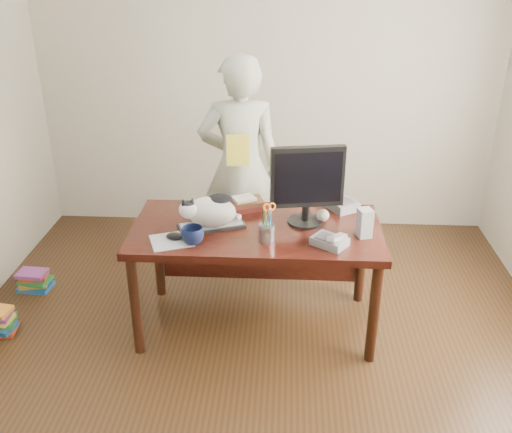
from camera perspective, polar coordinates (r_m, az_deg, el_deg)
The scene contains 17 objects.
room at distance 2.87m, azimuth -0.62°, elevation 4.31°, with size 4.50×4.50×4.50m.
desk at distance 3.80m, azimuth 0.11°, elevation -2.54°, with size 1.60×0.80×0.75m.
keyboard at distance 3.66m, azimuth -4.46°, elevation -0.92°, with size 0.45×0.30×0.03m.
cat at distance 3.61m, azimuth -4.72°, elevation 0.60°, with size 0.40×0.30×0.23m.
monitor at distance 3.60m, azimuth 5.15°, elevation 3.51°, with size 0.47×0.26×0.53m.
pen_cup at distance 3.46m, azimuth 1.11°, elevation -1.41°, with size 0.13×0.13×0.25m.
mousepad at distance 3.53m, azimuth -8.45°, elevation -2.41°, with size 0.31×0.30×0.01m.
mouse at distance 3.53m, azimuth -8.09°, elevation -1.95°, with size 0.13×0.11×0.04m.
coffee_mug at distance 3.46m, azimuth -6.35°, elevation -1.90°, with size 0.14×0.14×0.11m, color #0D1535.
phone at distance 3.46m, azimuth 7.44°, elevation -2.42°, with size 0.25×0.23×0.09m.
speaker at distance 3.57m, azimuth 10.80°, elevation -0.64°, with size 0.10×0.11×0.18m.
baseball at distance 3.75m, azimuth 6.69°, elevation 0.11°, with size 0.08×0.08×0.08m.
book_stack at distance 3.90m, azimuth -1.01°, elevation 1.29°, with size 0.28×0.25×0.09m.
calculator at distance 3.96m, azimuth 8.51°, elevation 1.25°, with size 0.26×0.28×0.07m.
person at distance 4.37m, azimuth -1.62°, elevation 4.99°, with size 0.63×0.41×1.72m, color beige.
held_book at distance 4.14m, azimuth -1.84°, elevation 6.64°, with size 0.17×0.11×0.23m.
book_pile_b at distance 4.70m, azimuth -21.27°, elevation -5.98°, with size 0.26×0.20×0.15m.
Camera 1 is at (0.18, -2.67, 2.38)m, focal length 40.00 mm.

